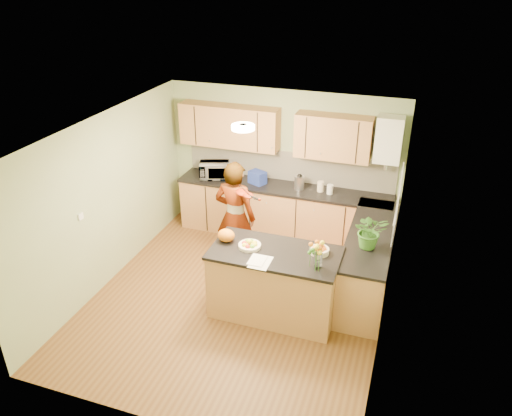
% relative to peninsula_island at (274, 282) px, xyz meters
% --- Properties ---
extents(floor, '(4.50, 4.50, 0.00)m').
position_rel_peninsula_island_xyz_m(floor, '(-0.57, 0.11, -0.49)').
color(floor, brown).
rests_on(floor, ground).
extents(ceiling, '(4.00, 4.50, 0.02)m').
position_rel_peninsula_island_xyz_m(ceiling, '(-0.57, 0.11, 2.01)').
color(ceiling, white).
rests_on(ceiling, wall_back).
extents(wall_back, '(4.00, 0.02, 2.50)m').
position_rel_peninsula_island_xyz_m(wall_back, '(-0.57, 2.36, 0.76)').
color(wall_back, '#91A072').
rests_on(wall_back, floor).
extents(wall_front, '(4.00, 0.02, 2.50)m').
position_rel_peninsula_island_xyz_m(wall_front, '(-0.57, -2.14, 0.76)').
color(wall_front, '#91A072').
rests_on(wall_front, floor).
extents(wall_left, '(0.02, 4.50, 2.50)m').
position_rel_peninsula_island_xyz_m(wall_left, '(-2.57, 0.11, 0.76)').
color(wall_left, '#91A072').
rests_on(wall_left, floor).
extents(wall_right, '(0.02, 4.50, 2.50)m').
position_rel_peninsula_island_xyz_m(wall_right, '(1.43, 0.11, 0.76)').
color(wall_right, '#91A072').
rests_on(wall_right, floor).
extents(back_counter, '(3.64, 0.62, 0.94)m').
position_rel_peninsula_island_xyz_m(back_counter, '(-0.47, 2.06, -0.02)').
color(back_counter, '#A87843').
rests_on(back_counter, floor).
extents(right_counter, '(0.62, 2.24, 0.94)m').
position_rel_peninsula_island_xyz_m(right_counter, '(1.13, 0.96, -0.01)').
color(right_counter, '#A87843').
rests_on(right_counter, floor).
extents(splashback, '(3.60, 0.02, 0.52)m').
position_rel_peninsula_island_xyz_m(splashback, '(-0.47, 2.34, 0.71)').
color(splashback, silver).
rests_on(splashback, back_counter).
extents(upper_cabinets, '(3.20, 0.34, 0.70)m').
position_rel_peninsula_island_xyz_m(upper_cabinets, '(-0.75, 2.19, 1.36)').
color(upper_cabinets, '#A87843').
rests_on(upper_cabinets, wall_back).
extents(boiler, '(0.40, 0.30, 0.86)m').
position_rel_peninsula_island_xyz_m(boiler, '(1.13, 2.20, 1.41)').
color(boiler, white).
rests_on(boiler, wall_back).
extents(window_right, '(0.01, 1.30, 1.05)m').
position_rel_peninsula_island_xyz_m(window_right, '(1.42, 0.71, 1.06)').
color(window_right, white).
rests_on(window_right, wall_right).
extents(light_switch, '(0.02, 0.09, 0.09)m').
position_rel_peninsula_island_xyz_m(light_switch, '(-2.56, -0.49, 0.81)').
color(light_switch, white).
rests_on(light_switch, wall_left).
extents(ceiling_lamp, '(0.30, 0.30, 0.07)m').
position_rel_peninsula_island_xyz_m(ceiling_lamp, '(-0.57, 0.41, 1.98)').
color(ceiling_lamp, '#FFEABF').
rests_on(ceiling_lamp, ceiling).
extents(peninsula_island, '(1.69, 0.87, 0.97)m').
position_rel_peninsula_island_xyz_m(peninsula_island, '(0.00, 0.00, 0.00)').
color(peninsula_island, '#A87843').
rests_on(peninsula_island, floor).
extents(fruit_dish, '(0.30, 0.30, 0.10)m').
position_rel_peninsula_island_xyz_m(fruit_dish, '(-0.35, 0.00, 0.53)').
color(fruit_dish, '#F3E1C3').
rests_on(fruit_dish, peninsula_island).
extents(orange_bowl, '(0.25, 0.25, 0.14)m').
position_rel_peninsula_island_xyz_m(orange_bowl, '(0.55, 0.15, 0.54)').
color(orange_bowl, '#F3E1C3').
rests_on(orange_bowl, peninsula_island).
extents(flower_vase, '(0.24, 0.24, 0.44)m').
position_rel_peninsula_island_xyz_m(flower_vase, '(0.60, -0.18, 0.78)').
color(flower_vase, silver).
rests_on(flower_vase, peninsula_island).
extents(orange_bag, '(0.29, 0.26, 0.18)m').
position_rel_peninsula_island_xyz_m(orange_bag, '(-0.70, 0.05, 0.57)').
color(orange_bag, orange).
rests_on(orange_bag, peninsula_island).
extents(papers, '(0.24, 0.33, 0.01)m').
position_rel_peninsula_island_xyz_m(papers, '(-0.10, -0.30, 0.49)').
color(papers, white).
rests_on(papers, peninsula_island).
extents(violinist, '(0.68, 0.48, 1.77)m').
position_rel_peninsula_island_xyz_m(violinist, '(-0.89, 0.88, 0.40)').
color(violinist, '#D8A084').
rests_on(violinist, floor).
extents(violin, '(0.60, 0.52, 0.15)m').
position_rel_peninsula_island_xyz_m(violin, '(-0.69, 0.66, 0.93)').
color(violin, '#4C1604').
rests_on(violin, violinist).
extents(microwave, '(0.59, 0.49, 0.28)m').
position_rel_peninsula_island_xyz_m(microwave, '(-1.72, 2.04, 0.59)').
color(microwave, white).
rests_on(microwave, back_counter).
extents(blue_box, '(0.33, 0.29, 0.22)m').
position_rel_peninsula_island_xyz_m(blue_box, '(-0.93, 2.05, 0.56)').
color(blue_box, '#203496').
rests_on(blue_box, back_counter).
extents(kettle, '(0.17, 0.17, 0.31)m').
position_rel_peninsula_island_xyz_m(kettle, '(-0.20, 2.06, 0.58)').
color(kettle, silver).
rests_on(kettle, back_counter).
extents(jar_cream, '(0.14, 0.14, 0.17)m').
position_rel_peninsula_island_xyz_m(jar_cream, '(0.15, 2.08, 0.54)').
color(jar_cream, '#F3E1C3').
rests_on(jar_cream, back_counter).
extents(jar_white, '(0.13, 0.13, 0.16)m').
position_rel_peninsula_island_xyz_m(jar_white, '(0.31, 2.03, 0.53)').
color(jar_white, white).
rests_on(jar_white, back_counter).
extents(potted_plant, '(0.52, 0.48, 0.49)m').
position_rel_peninsula_island_xyz_m(potted_plant, '(1.13, 0.56, 0.70)').
color(potted_plant, '#3C7828').
rests_on(potted_plant, right_counter).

